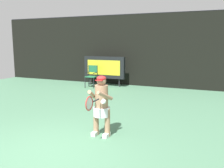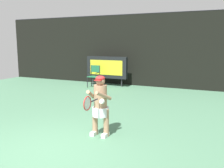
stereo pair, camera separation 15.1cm
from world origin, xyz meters
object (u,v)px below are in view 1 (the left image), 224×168
object	(u,v)px
umpire_chair	(92,75)
tennis_player	(101,104)
water_bottle	(98,87)
tennis_racket	(90,103)
scoreboard	(104,67)

from	to	relation	value
umpire_chair	tennis_player	distance (m)	6.61
umpire_chair	water_bottle	bearing A→B (deg)	-36.30
water_bottle	tennis_racket	distance (m)	6.70
scoreboard	water_bottle	xyz separation A→B (m)	(0.11, -1.00, -0.82)
umpire_chair	tennis_player	xyz separation A→B (m)	(3.28, -5.74, 0.16)
tennis_player	tennis_racket	bearing A→B (deg)	-86.06
tennis_racket	umpire_chair	bearing A→B (deg)	103.51
scoreboard	tennis_racket	size ratio (longest dim) A/B	3.65
water_bottle	scoreboard	bearing A→B (deg)	96.09
umpire_chair	scoreboard	bearing A→B (deg)	57.93
water_bottle	tennis_racket	world-z (taller)	tennis_racket
water_bottle	tennis_player	size ratio (longest dim) A/B	0.18
water_bottle	tennis_player	world-z (taller)	tennis_player
water_bottle	tennis_player	bearing A→B (deg)	-62.63
tennis_racket	water_bottle	bearing A→B (deg)	101.14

